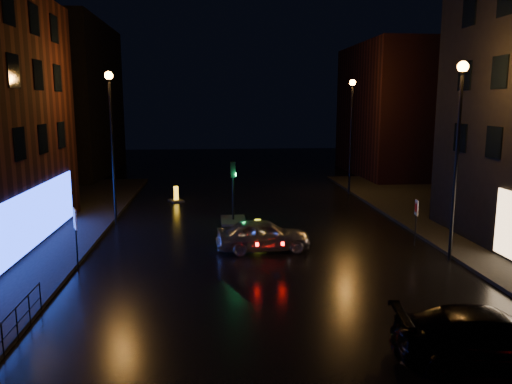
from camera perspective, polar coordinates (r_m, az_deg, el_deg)
ground at (r=15.60m, az=4.33°, el=-15.33°), size 120.00×120.00×0.00m
building_far_left at (r=50.75m, az=-20.99°, el=9.82°), size 8.00×16.00×14.00m
building_far_right at (r=49.08m, az=15.84°, el=8.94°), size 8.00×14.00×12.00m
street_lamp_lfar at (r=28.43m, az=-16.22°, el=7.44°), size 0.44×0.44×8.37m
street_lamp_rnear at (r=22.37m, az=22.13°, el=6.48°), size 0.44×0.44×8.37m
street_lamp_rfar at (r=37.32m, az=10.85°, el=8.21°), size 0.44×0.44×8.37m
traffic_signal at (r=28.59m, az=-2.61°, el=-2.39°), size 1.40×2.40×3.45m
guard_railing at (r=15.27m, az=-27.06°, el=-14.01°), size 0.05×6.04×1.00m
silver_hatchback at (r=22.96m, az=0.84°, el=-4.93°), size 4.40×1.97×1.47m
dark_sedan at (r=14.71m, az=25.27°, el=-14.88°), size 5.20×2.63×1.45m
bollard_near at (r=24.99m, az=0.19°, el=-4.90°), size 1.14×1.34×1.00m
bollard_far at (r=34.85m, az=-9.11°, el=-0.69°), size 1.21×1.43×1.06m
road_sign_left at (r=21.37m, az=-19.95°, el=-3.46°), size 0.28×0.59×2.54m
road_sign_right at (r=24.63m, az=17.85°, el=-2.16°), size 0.14×0.54×2.22m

